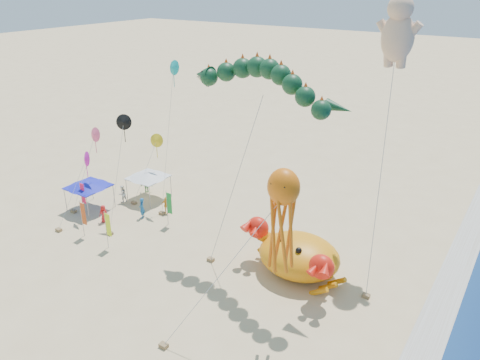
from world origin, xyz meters
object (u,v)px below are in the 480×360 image
at_px(cherub_kite, 398,29).
at_px(canopy_white, 148,175).
at_px(dragon_kite, 261,86).
at_px(crab_inflatable, 298,255).
at_px(canopy_blue, 88,185).
at_px(octopus_kite, 282,213).

xyz_separation_m(cherub_kite, canopy_white, (-20.65, -3.09, -14.03)).
bearing_deg(dragon_kite, cherub_kite, 45.98).
height_order(crab_inflatable, cherub_kite, cherub_kite).
distance_m(cherub_kite, canopy_blue, 28.53).
bearing_deg(cherub_kite, octopus_kite, -95.22).
relative_size(crab_inflatable, dragon_kite, 0.56).
bearing_deg(crab_inflatable, canopy_white, 169.46).
distance_m(octopus_kite, canopy_white, 22.61).
distance_m(cherub_kite, canopy_white, 25.15).
bearing_deg(octopus_kite, dragon_kite, 129.22).
distance_m(crab_inflatable, canopy_white, 17.78).
bearing_deg(canopy_blue, cherub_kite, 17.89).
height_order(octopus_kite, canopy_blue, octopus_kite).
height_order(cherub_kite, canopy_blue, cherub_kite).
xyz_separation_m(cherub_kite, canopy_blue, (-23.64, -7.63, -14.03)).
bearing_deg(crab_inflatable, canopy_blue, -176.39).
bearing_deg(octopus_kite, cherub_kite, 84.78).
height_order(dragon_kite, canopy_blue, dragon_kite).
xyz_separation_m(canopy_blue, canopy_white, (3.00, 4.54, -0.00)).
bearing_deg(cherub_kite, dragon_kite, -134.02).
bearing_deg(dragon_kite, crab_inflatable, 4.42).
distance_m(dragon_kite, octopus_kite, 9.50).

